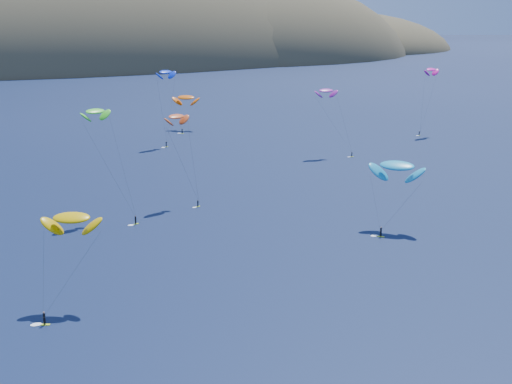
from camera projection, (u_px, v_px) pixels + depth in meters
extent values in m
ellipsoid|color=#3D3526|center=(52.00, 75.00, 593.04)|extent=(600.00, 300.00, 210.00)
ellipsoid|color=#3D3526|center=(240.00, 67.00, 632.72)|extent=(320.00, 220.00, 156.00)
ellipsoid|color=#3D3526|center=(338.00, 55.00, 711.11)|extent=(240.00, 180.00, 84.00)
cube|color=#B7D918|center=(45.00, 325.00, 111.65)|extent=(1.70, 1.07, 0.09)
cylinder|color=black|center=(44.00, 319.00, 111.38)|extent=(0.38, 0.38, 1.76)
sphere|color=#8C6047|center=(44.00, 313.00, 111.11)|extent=(0.29, 0.29, 0.29)
ellipsoid|color=#CEA302|center=(71.00, 218.00, 116.46)|extent=(10.41, 7.71, 5.27)
cube|color=#B7D918|center=(136.00, 224.00, 161.42)|extent=(1.57, 0.97, 0.08)
cylinder|color=black|center=(136.00, 220.00, 161.17)|extent=(0.36, 0.36, 1.62)
sphere|color=#8C6047|center=(135.00, 216.00, 160.92)|extent=(0.27, 0.27, 0.27)
ellipsoid|color=#44DF2B|center=(95.00, 111.00, 161.44)|extent=(8.04, 5.85, 4.07)
cube|color=#B7D918|center=(166.00, 147.00, 245.28)|extent=(1.55, 1.03, 0.08)
cylinder|color=black|center=(166.00, 144.00, 245.03)|extent=(0.35, 0.35, 1.61)
sphere|color=#8C6047|center=(166.00, 142.00, 244.78)|extent=(0.27, 0.27, 0.27)
ellipsoid|color=#0829CF|center=(166.00, 72.00, 243.84)|extent=(8.89, 6.79, 4.50)
cube|color=#B7D918|center=(381.00, 237.00, 152.93)|extent=(1.48, 1.53, 0.09)
cylinder|color=black|center=(381.00, 232.00, 152.65)|extent=(0.39, 0.39, 1.76)
sphere|color=#8C6047|center=(381.00, 227.00, 152.39)|extent=(0.30, 0.30, 0.30)
ellipsoid|color=#1690BD|center=(397.00, 166.00, 156.26)|extent=(12.11, 12.36, 6.59)
cube|color=#B7D918|center=(352.00, 157.00, 230.01)|extent=(1.28, 0.43, 0.07)
cylinder|color=black|center=(352.00, 154.00, 229.80)|extent=(0.30, 0.30, 1.35)
sphere|color=#8C6047|center=(352.00, 152.00, 229.59)|extent=(0.23, 0.23, 0.23)
ellipsoid|color=#961E96|center=(326.00, 90.00, 228.73)|extent=(7.78, 3.90, 4.25)
cube|color=#B7D918|center=(419.00, 135.00, 265.99)|extent=(1.38, 0.80, 0.07)
cylinder|color=black|center=(419.00, 133.00, 265.78)|extent=(0.31, 0.31, 1.41)
sphere|color=#8C6047|center=(419.00, 131.00, 265.56)|extent=(0.24, 0.24, 0.24)
ellipsoid|color=#E912A1|center=(431.00, 70.00, 263.94)|extent=(8.53, 6.01, 4.33)
cube|color=#B7D918|center=(198.00, 207.00, 175.03)|extent=(1.34, 0.89, 0.07)
cylinder|color=black|center=(198.00, 203.00, 174.82)|extent=(0.30, 0.30, 1.39)
sphere|color=#8C6047|center=(198.00, 200.00, 174.60)|extent=(0.23, 0.23, 0.23)
ellipsoid|color=#C5461A|center=(176.00, 116.00, 173.29)|extent=(7.83, 5.98, 3.96)
cube|color=#B7D918|center=(182.00, 133.00, 269.74)|extent=(1.45, 1.18, 0.08)
cylinder|color=black|center=(182.00, 131.00, 269.50)|extent=(0.34, 0.34, 1.57)
sphere|color=#8C6047|center=(182.00, 129.00, 269.26)|extent=(0.26, 0.26, 0.26)
ellipsoid|color=#DD5607|center=(186.00, 97.00, 276.13)|extent=(11.28, 9.84, 5.79)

